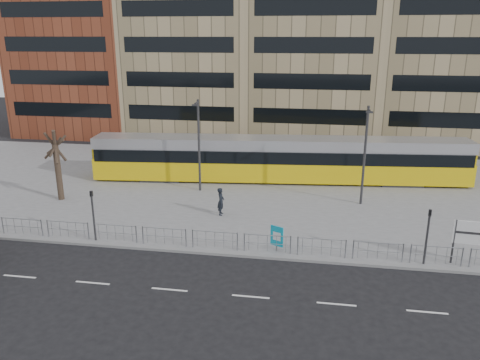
% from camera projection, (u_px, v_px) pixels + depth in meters
% --- Properties ---
extents(ground, '(120.00, 120.00, 0.00)m').
position_uv_depth(ground, '(225.00, 256.00, 26.25)').
color(ground, black).
rests_on(ground, ground).
extents(plaza, '(64.00, 24.00, 0.15)m').
position_uv_depth(plaza, '(254.00, 188.00, 37.52)').
color(plaza, slate).
rests_on(plaza, ground).
extents(kerb, '(64.00, 0.25, 0.17)m').
position_uv_depth(kerb, '(226.00, 254.00, 26.27)').
color(kerb, gray).
rests_on(kerb, ground).
extents(building_row, '(70.40, 18.40, 31.20)m').
position_uv_depth(building_row, '(293.00, 25.00, 54.40)').
color(building_row, brown).
rests_on(building_row, ground).
extents(pedestrian_barrier, '(32.07, 0.07, 1.10)m').
position_uv_depth(pedestrian_barrier, '(262.00, 239.00, 26.12)').
color(pedestrian_barrier, '#94969C').
rests_on(pedestrian_barrier, plaza).
extents(road_markings, '(62.00, 0.12, 0.01)m').
position_uv_depth(road_markings, '(230.00, 295.00, 22.33)').
color(road_markings, white).
rests_on(road_markings, ground).
extents(tram, '(30.89, 5.88, 3.62)m').
position_uv_depth(tram, '(279.00, 159.00, 38.74)').
color(tram, yellow).
rests_on(tram, plaza).
extents(station_sign, '(2.14, 0.27, 2.46)m').
position_uv_depth(station_sign, '(475.00, 235.00, 24.43)').
color(station_sign, '#2D2D30').
rests_on(station_sign, plaza).
extents(ad_panel, '(0.75, 0.39, 1.49)m').
position_uv_depth(ad_panel, '(277.00, 237.00, 26.29)').
color(ad_panel, '#2D2D30').
rests_on(ad_panel, plaza).
extents(pedestrian, '(0.48, 0.71, 1.90)m').
position_uv_depth(pedestrian, '(221.00, 201.00, 31.56)').
color(pedestrian, black).
rests_on(pedestrian, plaza).
extents(traffic_light_west, '(0.16, 0.20, 3.10)m').
position_uv_depth(traffic_light_west, '(93.00, 209.00, 27.30)').
color(traffic_light_west, '#2D2D30').
rests_on(traffic_light_west, plaza).
extents(traffic_light_east, '(0.21, 0.24, 3.10)m').
position_uv_depth(traffic_light_east, '(428.00, 230.00, 24.44)').
color(traffic_light_east, '#2D2D30').
rests_on(traffic_light_east, plaza).
extents(lamp_post_west, '(0.45, 1.04, 7.11)m').
position_uv_depth(lamp_post_west, '(199.00, 142.00, 35.53)').
color(lamp_post_west, '#2D2D30').
rests_on(lamp_post_west, plaza).
extents(lamp_post_east, '(0.45, 1.04, 7.09)m').
position_uv_depth(lamp_post_east, '(365.00, 151.00, 32.63)').
color(lamp_post_east, '#2D2D30').
rests_on(lamp_post_east, plaza).
extents(bare_tree, '(4.22, 4.22, 7.35)m').
position_uv_depth(bare_tree, '(53.00, 127.00, 33.16)').
color(bare_tree, black).
rests_on(bare_tree, plaza).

